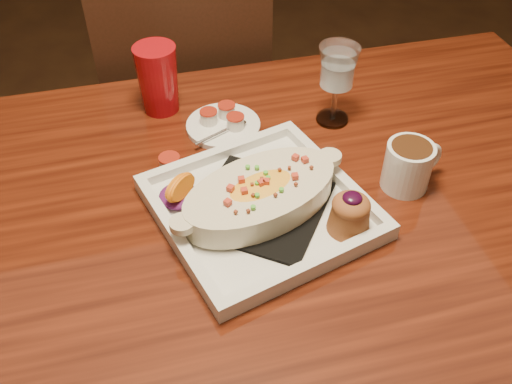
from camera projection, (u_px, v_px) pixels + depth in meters
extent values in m
cube|color=#63210E|center=(236.00, 220.00, 0.95)|extent=(1.50, 0.90, 0.04)
cylinder|color=black|center=(443.00, 178.00, 1.59)|extent=(0.07, 0.07, 0.71)
cube|color=black|center=(184.00, 118.00, 1.64)|extent=(0.42, 0.42, 0.04)
cylinder|color=black|center=(231.00, 136.00, 1.95)|extent=(0.04, 0.04, 0.45)
cylinder|color=black|center=(131.00, 152.00, 1.88)|extent=(0.04, 0.04, 0.45)
cylinder|color=black|center=(256.00, 204.00, 1.71)|extent=(0.04, 0.04, 0.45)
cylinder|color=black|center=(142.00, 224.00, 1.64)|extent=(0.04, 0.04, 0.45)
cube|color=black|center=(188.00, 77.00, 1.34)|extent=(0.40, 0.03, 0.46)
cube|color=silver|center=(261.00, 210.00, 0.93)|extent=(0.39, 0.39, 0.01)
cube|color=black|center=(261.00, 206.00, 0.93)|extent=(0.28, 0.28, 0.01)
ellipsoid|color=#FEAA30|center=(261.00, 194.00, 0.91)|extent=(0.26, 0.19, 0.04)
ellipsoid|color=#601660|center=(179.00, 196.00, 0.94)|extent=(0.07, 0.07, 0.02)
cone|color=brown|center=(349.00, 217.00, 0.88)|extent=(0.07, 0.07, 0.05)
ellipsoid|color=brown|center=(351.00, 205.00, 0.86)|extent=(0.06, 0.06, 0.03)
ellipsoid|color=black|center=(352.00, 198.00, 0.85)|extent=(0.03, 0.03, 0.01)
cylinder|color=silver|center=(407.00, 166.00, 0.96)|extent=(0.08, 0.08, 0.08)
cylinder|color=#341C0E|center=(411.00, 150.00, 0.94)|extent=(0.07, 0.07, 0.02)
torus|color=silver|center=(427.00, 159.00, 0.97)|extent=(0.06, 0.03, 0.06)
cylinder|color=silver|center=(332.00, 119.00, 1.12)|extent=(0.06, 0.06, 0.01)
cylinder|color=silver|center=(334.00, 103.00, 1.10)|extent=(0.01, 0.01, 0.07)
cone|color=silver|center=(338.00, 68.00, 1.05)|extent=(0.08, 0.08, 0.08)
cylinder|color=silver|center=(223.00, 126.00, 1.10)|extent=(0.14, 0.14, 0.01)
cylinder|color=silver|center=(209.00, 117.00, 1.10)|extent=(0.03, 0.03, 0.02)
cylinder|color=#AD2615|center=(208.00, 112.00, 1.09)|extent=(0.03, 0.03, 0.00)
cylinder|color=silver|center=(227.00, 111.00, 1.11)|extent=(0.03, 0.03, 0.02)
cylinder|color=#AD2615|center=(226.00, 105.00, 1.10)|extent=(0.03, 0.03, 0.00)
cylinder|color=silver|center=(235.00, 122.00, 1.08)|extent=(0.03, 0.03, 0.02)
cylinder|color=#AD2615|center=(235.00, 117.00, 1.07)|extent=(0.03, 0.03, 0.00)
cylinder|color=silver|center=(170.00, 164.00, 1.01)|extent=(0.04, 0.04, 0.03)
cylinder|color=#AD2615|center=(169.00, 158.00, 1.00)|extent=(0.04, 0.04, 0.00)
cone|color=#A00B11|center=(158.00, 79.00, 1.11)|extent=(0.08, 0.08, 0.14)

